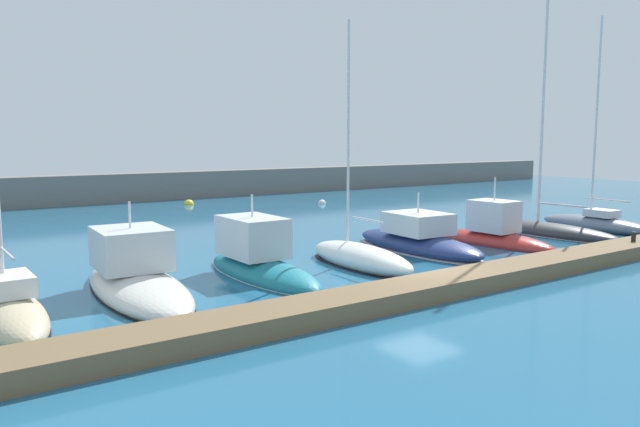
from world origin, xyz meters
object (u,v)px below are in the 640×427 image
(motorboat_teal_fourth, at_px, (259,261))
(sailboat_charcoal_eighth, at_px, (547,228))
(mooring_buoy_white, at_px, (322,204))
(sailboat_white_fifth, at_px, (360,258))
(motorboat_navy_sixth, at_px, (417,240))
(mooring_buoy_yellow, at_px, (189,205))
(motorboat_red_seventh, at_px, (494,234))
(motorboat_ivory_third, at_px, (136,278))
(sailboat_sand_second, at_px, (8,312))
(dock_bollard, at_px, (634,237))
(sailboat_slate_ninth, at_px, (596,223))

(motorboat_teal_fourth, height_order, sailboat_charcoal_eighth, sailboat_charcoal_eighth)
(mooring_buoy_white, bearing_deg, sailboat_white_fifth, -121.39)
(motorboat_navy_sixth, bearing_deg, sailboat_white_fifth, 108.90)
(mooring_buoy_yellow, bearing_deg, motorboat_navy_sixth, -87.66)
(motorboat_red_seventh, bearing_deg, mooring_buoy_white, -12.49)
(mooring_buoy_white, bearing_deg, motorboat_ivory_third, -137.58)
(sailboat_sand_second, distance_m, dock_bollard, 25.46)
(sailboat_sand_second, relative_size, motorboat_ivory_third, 1.32)
(motorboat_teal_fourth, distance_m, motorboat_navy_sixth, 8.73)
(motorboat_teal_fourth, distance_m, mooring_buoy_white, 26.09)
(sailboat_charcoal_eighth, xyz_separation_m, dock_bollard, (-1.70, -5.64, 0.44))
(motorboat_teal_fourth, bearing_deg, sailboat_sand_second, 98.15)
(sailboat_charcoal_eighth, relative_size, mooring_buoy_yellow, 21.20)
(sailboat_white_fifth, relative_size, dock_bollard, 23.35)
(motorboat_red_seventh, bearing_deg, motorboat_navy_sixth, 76.88)
(motorboat_red_seventh, relative_size, mooring_buoy_white, 10.48)
(motorboat_teal_fourth, bearing_deg, sailboat_white_fifth, -101.87)
(motorboat_teal_fourth, distance_m, sailboat_charcoal_eighth, 17.85)
(motorboat_teal_fourth, distance_m, sailboat_slate_ninth, 21.93)
(motorboat_navy_sixth, distance_m, motorboat_red_seventh, 4.53)
(motorboat_teal_fourth, relative_size, dock_bollard, 16.89)
(sailboat_sand_second, relative_size, motorboat_red_seventh, 1.67)
(motorboat_ivory_third, bearing_deg, sailboat_white_fifth, -92.94)
(sailboat_white_fifth, distance_m, motorboat_red_seventh, 8.92)
(sailboat_slate_ninth, bearing_deg, motorboat_red_seventh, 90.80)
(motorboat_navy_sixth, xyz_separation_m, mooring_buoy_white, (8.20, 19.49, -0.51))
(sailboat_sand_second, bearing_deg, sailboat_white_fifth, -89.46)
(sailboat_slate_ninth, bearing_deg, sailboat_white_fifth, 92.95)
(sailboat_sand_second, height_order, sailboat_slate_ninth, sailboat_slate_ninth)
(motorboat_red_seventh, relative_size, sailboat_charcoal_eighth, 0.39)
(motorboat_ivory_third, height_order, mooring_buoy_white, motorboat_ivory_third)
(sailboat_sand_second, relative_size, dock_bollard, 25.73)
(motorboat_teal_fourth, height_order, mooring_buoy_white, motorboat_teal_fourth)
(sailboat_white_fifth, bearing_deg, mooring_buoy_white, -29.86)
(mooring_buoy_yellow, bearing_deg, motorboat_teal_fourth, -106.90)
(sailboat_slate_ninth, xyz_separation_m, mooring_buoy_white, (-5.00, 20.63, -0.39))
(sailboat_charcoal_eighth, height_order, mooring_buoy_white, sailboat_charcoal_eighth)
(motorboat_teal_fourth, height_order, sailboat_white_fifth, sailboat_white_fifth)
(sailboat_charcoal_eighth, height_order, mooring_buoy_yellow, sailboat_charcoal_eighth)
(sailboat_white_fifth, relative_size, motorboat_red_seventh, 1.51)
(sailboat_sand_second, xyz_separation_m, motorboat_red_seventh, (22.04, 0.76, 0.15))
(sailboat_sand_second, distance_m, mooring_buoy_white, 33.33)
(sailboat_charcoal_eighth, relative_size, dock_bollard, 39.73)
(sailboat_white_fifth, height_order, motorboat_red_seventh, sailboat_white_fifth)
(sailboat_white_fifth, bearing_deg, sailboat_slate_ninth, -88.09)
(sailboat_white_fifth, distance_m, motorboat_navy_sixth, 4.64)
(sailboat_sand_second, xyz_separation_m, motorboat_ivory_third, (4.12, 1.32, 0.18))
(sailboat_white_fifth, xyz_separation_m, dock_bollard, (11.88, -5.10, 0.45))
(sailboat_sand_second, xyz_separation_m, motorboat_teal_fourth, (8.87, 1.27, 0.21))
(motorboat_navy_sixth, height_order, mooring_buoy_white, motorboat_navy_sixth)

